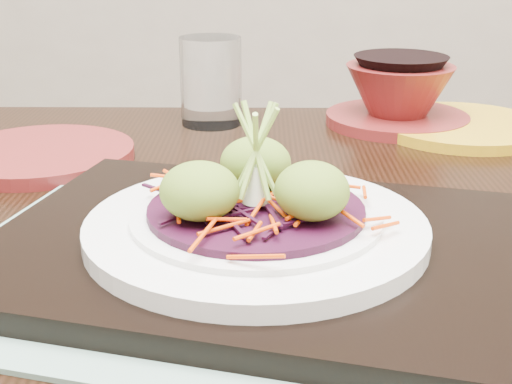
{
  "coord_description": "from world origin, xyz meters",
  "views": [
    {
      "loc": [
        0.04,
        -0.43,
        0.91
      ],
      "look_at": [
        0.04,
        0.03,
        0.73
      ],
      "focal_mm": 50.0,
      "sensor_mm": 36.0,
      "label": 1
    }
  ],
  "objects_px": {
    "terracotta_bowl_set": "(398,98)",
    "serving_tray": "(256,247)",
    "dining_table": "(300,320)",
    "yellow_plate": "(462,126)",
    "white_plate": "(256,226)",
    "water_glass": "(211,81)",
    "terracotta_side_plate": "(41,155)"
  },
  "relations": [
    {
      "from": "terracotta_bowl_set",
      "to": "serving_tray",
      "type": "bearing_deg",
      "value": -114.34
    },
    {
      "from": "serving_tray",
      "to": "dining_table",
      "type": "bearing_deg",
      "value": 79.86
    },
    {
      "from": "terracotta_bowl_set",
      "to": "yellow_plate",
      "type": "xyz_separation_m",
      "value": [
        0.07,
        -0.03,
        -0.03
      ]
    },
    {
      "from": "white_plate",
      "to": "yellow_plate",
      "type": "bearing_deg",
      "value": 55.26
    },
    {
      "from": "water_glass",
      "to": "terracotta_bowl_set",
      "type": "distance_m",
      "value": 0.22
    },
    {
      "from": "serving_tray",
      "to": "white_plate",
      "type": "bearing_deg",
      "value": -164.92
    },
    {
      "from": "dining_table",
      "to": "white_plate",
      "type": "height_order",
      "value": "white_plate"
    },
    {
      "from": "terracotta_side_plate",
      "to": "terracotta_bowl_set",
      "type": "relative_size",
      "value": 1.0
    },
    {
      "from": "water_glass",
      "to": "yellow_plate",
      "type": "bearing_deg",
      "value": -6.79
    },
    {
      "from": "dining_table",
      "to": "terracotta_side_plate",
      "type": "relative_size",
      "value": 6.17
    },
    {
      "from": "white_plate",
      "to": "water_glass",
      "type": "relative_size",
      "value": 2.3
    },
    {
      "from": "terracotta_bowl_set",
      "to": "yellow_plate",
      "type": "height_order",
      "value": "terracotta_bowl_set"
    },
    {
      "from": "terracotta_bowl_set",
      "to": "yellow_plate",
      "type": "bearing_deg",
      "value": -24.42
    },
    {
      "from": "serving_tray",
      "to": "yellow_plate",
      "type": "relative_size",
      "value": 1.84
    },
    {
      "from": "terracotta_bowl_set",
      "to": "yellow_plate",
      "type": "distance_m",
      "value": 0.08
    },
    {
      "from": "dining_table",
      "to": "water_glass",
      "type": "bearing_deg",
      "value": 107.63
    },
    {
      "from": "terracotta_side_plate",
      "to": "dining_table",
      "type": "bearing_deg",
      "value": -31.11
    },
    {
      "from": "dining_table",
      "to": "terracotta_side_plate",
      "type": "height_order",
      "value": "terracotta_side_plate"
    },
    {
      "from": "serving_tray",
      "to": "terracotta_bowl_set",
      "type": "relative_size",
      "value": 1.96
    },
    {
      "from": "terracotta_bowl_set",
      "to": "water_glass",
      "type": "bearing_deg",
      "value": 179.14
    },
    {
      "from": "water_glass",
      "to": "yellow_plate",
      "type": "relative_size",
      "value": 0.52
    },
    {
      "from": "terracotta_side_plate",
      "to": "water_glass",
      "type": "distance_m",
      "value": 0.22
    },
    {
      "from": "serving_tray",
      "to": "terracotta_side_plate",
      "type": "distance_m",
      "value": 0.31
    },
    {
      "from": "water_glass",
      "to": "yellow_plate",
      "type": "height_order",
      "value": "water_glass"
    },
    {
      "from": "white_plate",
      "to": "terracotta_bowl_set",
      "type": "bearing_deg",
      "value": 65.66
    },
    {
      "from": "terracotta_side_plate",
      "to": "serving_tray",
      "type": "bearing_deg",
      "value": -47.24
    },
    {
      "from": "dining_table",
      "to": "terracotta_bowl_set",
      "type": "relative_size",
      "value": 6.2
    },
    {
      "from": "dining_table",
      "to": "serving_tray",
      "type": "height_order",
      "value": "serving_tray"
    },
    {
      "from": "serving_tray",
      "to": "yellow_plate",
      "type": "xyz_separation_m",
      "value": [
        0.23,
        0.33,
        -0.01
      ]
    },
    {
      "from": "dining_table",
      "to": "white_plate",
      "type": "relative_size",
      "value": 4.86
    },
    {
      "from": "terracotta_side_plate",
      "to": "water_glass",
      "type": "height_order",
      "value": "water_glass"
    },
    {
      "from": "terracotta_side_plate",
      "to": "terracotta_bowl_set",
      "type": "bearing_deg",
      "value": 20.11
    }
  ]
}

